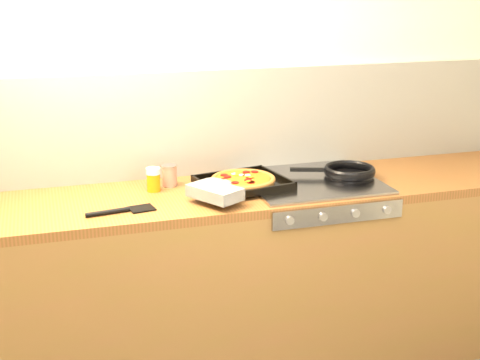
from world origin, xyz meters
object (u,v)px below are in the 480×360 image
object	(u,v)px
frying_pan	(348,172)
tomato_can	(169,176)
juice_glass	(153,179)
pizza_on_tray	(235,183)

from	to	relation	value
frying_pan	tomato_can	xyz separation A→B (m)	(-0.83, 0.14, 0.01)
juice_glass	pizza_on_tray	bearing A→B (deg)	-20.12
tomato_can	frying_pan	bearing A→B (deg)	-9.82
tomato_can	pizza_on_tray	bearing A→B (deg)	-34.54
pizza_on_tray	tomato_can	size ratio (longest dim) A/B	5.08
tomato_can	juice_glass	world-z (taller)	juice_glass
pizza_on_tray	tomato_can	world-z (taller)	tomato_can
pizza_on_tray	juice_glass	world-z (taller)	juice_glass
tomato_can	juice_glass	size ratio (longest dim) A/B	0.93
pizza_on_tray	tomato_can	xyz separation A→B (m)	(-0.26, 0.18, 0.01)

